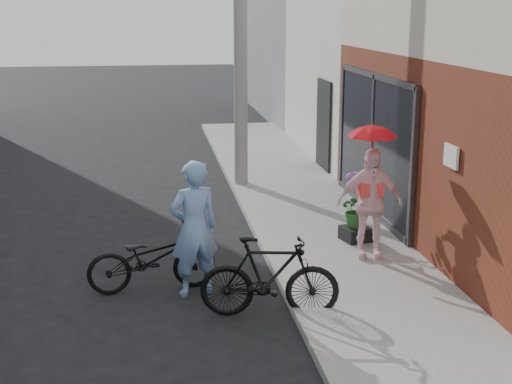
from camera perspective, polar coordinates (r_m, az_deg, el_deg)
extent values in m
plane|color=black|center=(9.39, -3.08, -8.92)|extent=(80.00, 80.00, 0.00)
cube|color=gray|center=(11.57, 6.35, -4.07)|extent=(2.20, 24.00, 0.12)
cube|color=#9E9E99|center=(11.33, 0.66, -4.38)|extent=(0.12, 24.00, 0.12)
cube|color=black|center=(12.93, 9.36, 3.77)|extent=(0.06, 3.80, 2.40)
cube|color=white|center=(9.82, 15.35, 2.77)|extent=(0.04, 0.40, 0.30)
cube|color=silver|center=(19.32, 16.27, 13.29)|extent=(8.00, 6.00, 7.00)
cube|color=slate|center=(25.85, 9.66, 13.83)|extent=(8.00, 8.00, 7.00)
cylinder|color=#9E9E99|center=(14.70, -1.26, 13.63)|extent=(0.28, 0.28, 7.00)
imported|color=#7DA6DF|center=(9.42, -4.98, -2.92)|extent=(0.77, 0.62, 1.84)
imported|color=black|center=(9.75, -8.34, -5.28)|extent=(1.79, 0.78, 0.91)
imported|color=black|center=(8.83, 1.09, -6.83)|extent=(1.78, 0.77, 1.04)
imported|color=#FDD4D9|center=(10.61, 9.07, -0.89)|extent=(1.00, 0.50, 1.65)
imported|color=red|center=(10.37, 9.32, 5.15)|extent=(0.69, 0.69, 0.61)
cube|color=black|center=(11.52, 7.98, -3.32)|extent=(0.51, 0.51, 0.22)
imported|color=#276026|center=(11.40, 8.05, -1.41)|extent=(0.52, 0.45, 0.58)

